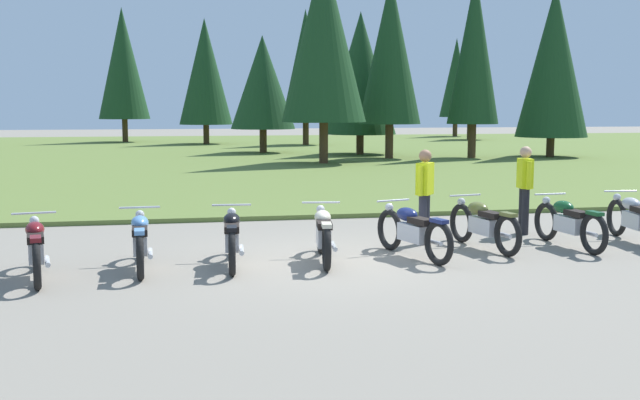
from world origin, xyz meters
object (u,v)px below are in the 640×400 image
object	(u,v)px
motorcycle_silver	(635,218)
rider_checking_bike	(525,184)
motorcycle_navy	(413,230)
motorcycle_british_green	(569,222)
motorcycle_maroon	(36,248)
motorcycle_cream	(323,234)
motorcycle_black	(232,237)
motorcycle_sky_blue	(140,241)
motorcycle_olive	(483,224)
rider_near_row_end	(425,191)

from	to	relation	value
motorcycle_silver	rider_checking_bike	size ratio (longest dim) A/B	1.26
motorcycle_navy	motorcycle_silver	xyz separation A→B (m)	(4.30, 0.54, 0.00)
motorcycle_british_green	rider_checking_bike	distance (m)	1.52
motorcycle_maroon	motorcycle_cream	size ratio (longest dim) A/B	0.99
motorcycle_british_green	rider_checking_bike	bearing A→B (deg)	95.75
motorcycle_cream	rider_checking_bike	xyz separation A→B (m)	(4.24, 1.83, 0.51)
motorcycle_black	motorcycle_sky_blue	bearing A→B (deg)	-178.71
motorcycle_maroon	motorcycle_british_green	size ratio (longest dim) A/B	0.99
motorcycle_cream	motorcycle_sky_blue	bearing A→B (deg)	-178.40
motorcycle_navy	motorcycle_silver	world-z (taller)	same
motorcycle_sky_blue	motorcycle_british_green	size ratio (longest dim) A/B	1.00
motorcycle_navy	motorcycle_silver	size ratio (longest dim) A/B	0.97
motorcycle_cream	motorcycle_olive	xyz separation A→B (m)	(2.87, 0.52, 0.00)
motorcycle_sky_blue	rider_checking_bike	distance (m)	7.30
motorcycle_olive	motorcycle_navy	bearing A→B (deg)	-161.80
rider_near_row_end	motorcycle_sky_blue	bearing A→B (deg)	-165.51
motorcycle_sky_blue	motorcycle_olive	bearing A→B (deg)	6.03
motorcycle_cream	motorcycle_navy	xyz separation A→B (m)	(1.47, 0.06, 0.00)
motorcycle_cream	motorcycle_olive	world-z (taller)	same
motorcycle_cream	motorcycle_silver	bearing A→B (deg)	5.96
motorcycle_cream	rider_near_row_end	xyz separation A→B (m)	(2.04, 1.17, 0.51)
motorcycle_navy	rider_checking_bike	xyz separation A→B (m)	(2.76, 1.77, 0.51)
motorcycle_british_green	rider_near_row_end	world-z (taller)	rider_near_row_end
motorcycle_maroon	rider_checking_bike	distance (m)	8.75
motorcycle_cream	motorcycle_silver	size ratio (longest dim) A/B	1.00
motorcycle_navy	rider_near_row_end	size ratio (longest dim) A/B	1.22
motorcycle_british_green	rider_checking_bike	xyz separation A→B (m)	(-0.14, 1.43, 0.51)
motorcycle_british_green	motorcycle_silver	bearing A→B (deg)	8.28
motorcycle_maroon	rider_checking_bike	xyz separation A→B (m)	(8.44, 2.25, 0.51)
motorcycle_navy	motorcycle_silver	bearing A→B (deg)	7.19
motorcycle_sky_blue	motorcycle_navy	bearing A→B (deg)	1.86
motorcycle_silver	rider_checking_bike	world-z (taller)	rider_checking_bike
motorcycle_maroon	motorcycle_navy	bearing A→B (deg)	4.89
motorcycle_navy	motorcycle_olive	distance (m)	1.47
motorcycle_olive	rider_checking_bike	world-z (taller)	rider_checking_bike
motorcycle_maroon	motorcycle_navy	world-z (taller)	same
motorcycle_maroon	motorcycle_british_green	bearing A→B (deg)	5.49
motorcycle_olive	motorcycle_british_green	size ratio (longest dim) A/B	0.99
rider_near_row_end	motorcycle_olive	bearing A→B (deg)	-37.86
motorcycle_british_green	rider_checking_bike	world-z (taller)	rider_checking_bike
motorcycle_black	rider_near_row_end	distance (m)	3.71
motorcycle_olive	motorcycle_british_green	distance (m)	1.51
motorcycle_british_green	motorcycle_silver	size ratio (longest dim) A/B	1.00
motorcycle_black	motorcycle_olive	world-z (taller)	same
motorcycle_british_green	rider_near_row_end	size ratio (longest dim) A/B	1.26
motorcycle_olive	motorcycle_silver	size ratio (longest dim) A/B	0.99
motorcycle_british_green	motorcycle_silver	xyz separation A→B (m)	(1.39, 0.20, 0.00)
motorcycle_maroon	motorcycle_british_green	world-z (taller)	same
motorcycle_cream	motorcycle_british_green	xyz separation A→B (m)	(4.38, 0.40, 0.00)
motorcycle_black	motorcycle_silver	distance (m)	7.23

